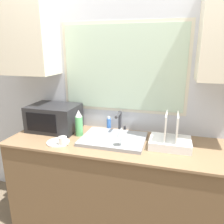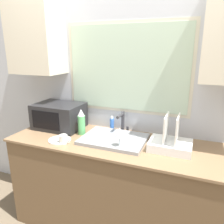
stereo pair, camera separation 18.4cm
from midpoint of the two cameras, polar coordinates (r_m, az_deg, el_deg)
The scene contains 11 objects.
countertop at distance 2.19m, azimuth 3.04°, elevation -18.70°, with size 1.92×0.67×0.92m.
wall_back at distance 2.12m, azimuth 6.17°, elevation 7.84°, with size 6.00×0.38×2.60m.
sink_basin at distance 1.97m, azimuth 3.19°, elevation -7.10°, with size 0.56×0.43×0.03m.
faucet at distance 2.13m, azimuth 5.25°, elevation -2.25°, with size 0.08×0.17×0.21m.
microwave at distance 2.30m, azimuth -11.42°, elevation -1.01°, with size 0.48×0.36×0.26m.
dish_rack at distance 1.88m, azimuth 17.79°, elevation -7.75°, with size 0.34×0.26×0.29m.
spray_bottle at distance 2.09m, azimuth -5.51°, elevation -2.72°, with size 0.07×0.07×0.25m.
soap_bottle at distance 2.20m, azimuth 2.40°, elevation -3.19°, with size 0.04×0.04×0.15m.
mug_near_sink at distance 1.94m, azimuth -9.90°, elevation -7.05°, with size 0.10×0.07×0.08m.
wine_glass at distance 1.76m, azimuth 4.96°, elevation -5.55°, with size 0.07×0.07×0.19m.
small_plate at distance 2.01m, azimuth -10.96°, elevation -7.23°, with size 0.20×0.20×0.01m.
Camera 2 is at (0.65, -1.36, 1.71)m, focal length 35.00 mm.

